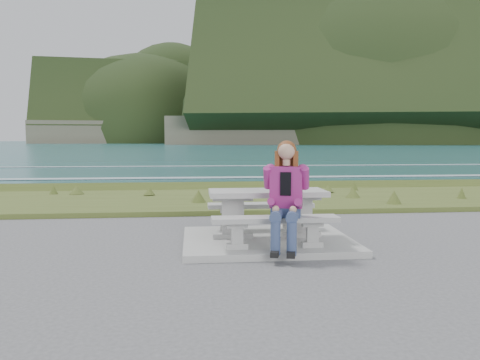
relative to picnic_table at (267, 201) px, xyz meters
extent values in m
cube|color=gray|center=(0.00, 0.00, -0.63)|extent=(2.60, 2.10, 0.10)
cube|color=gray|center=(-0.54, 0.00, -0.54)|extent=(0.62, 0.12, 0.08)
cube|color=gray|center=(-0.54, 0.00, -0.25)|extent=(0.34, 0.09, 0.51)
cube|color=gray|center=(-0.54, 0.00, 0.05)|extent=(0.62, 0.12, 0.08)
cube|color=gray|center=(0.54, 0.00, -0.54)|extent=(0.62, 0.12, 0.08)
cube|color=gray|center=(0.54, 0.00, -0.25)|extent=(0.34, 0.09, 0.51)
cube|color=gray|center=(0.54, 0.00, 0.05)|extent=(0.62, 0.12, 0.08)
cube|color=gray|center=(0.00, 0.00, 0.13)|extent=(1.80, 0.75, 0.08)
cube|color=gray|center=(-0.54, -0.70, -0.54)|extent=(0.30, 0.12, 0.08)
cube|color=gray|center=(-0.54, -0.70, -0.39)|extent=(0.17, 0.09, 0.22)
cube|color=gray|center=(-0.54, -0.70, -0.24)|extent=(0.30, 0.12, 0.08)
cube|color=gray|center=(0.54, -0.70, -0.54)|extent=(0.30, 0.12, 0.08)
cube|color=gray|center=(0.54, -0.70, -0.39)|extent=(0.17, 0.09, 0.22)
cube|color=gray|center=(0.54, -0.70, -0.24)|extent=(0.30, 0.12, 0.08)
cube|color=gray|center=(0.00, -0.70, -0.17)|extent=(1.80, 0.35, 0.07)
cube|color=gray|center=(-0.54, 0.70, -0.54)|extent=(0.30, 0.12, 0.08)
cube|color=gray|center=(-0.54, 0.70, -0.39)|extent=(0.17, 0.09, 0.22)
cube|color=gray|center=(-0.54, 0.70, -0.24)|extent=(0.30, 0.12, 0.08)
cube|color=gray|center=(0.54, 0.70, -0.54)|extent=(0.30, 0.12, 0.08)
cube|color=gray|center=(0.54, 0.70, -0.39)|extent=(0.17, 0.09, 0.22)
cube|color=gray|center=(0.54, 0.70, -0.24)|extent=(0.30, 0.12, 0.08)
cube|color=gray|center=(0.00, 0.70, -0.17)|extent=(1.80, 0.35, 0.07)
cube|color=#40501E|center=(0.00, 5.00, -0.68)|extent=(160.00, 4.50, 0.22)
cube|color=#5E5747|center=(0.00, 7.90, -0.68)|extent=(160.00, 0.80, 2.20)
plane|color=#1F5559|center=(0.00, 430.00, -2.48)|extent=(1600.00, 1600.00, 0.00)
cube|color=silver|center=(0.00, 14.00, -2.42)|extent=(220.00, 3.00, 0.06)
cube|color=silver|center=(0.00, 22.00, -2.42)|extent=(220.00, 2.00, 0.06)
cube|color=silver|center=(0.00, 34.00, -2.42)|extent=(220.00, 1.40, 0.06)
cube|color=silver|center=(0.00, 52.00, -2.42)|extent=(220.00, 1.00, 0.06)
cube|color=#5E5747|center=(130.00, 330.00, 6.52)|extent=(296.14, 193.70, 18.00)
ellipsoid|color=black|center=(130.00, 330.00, 9.52)|extent=(311.77, 210.10, 216.68)
cube|color=#5E5747|center=(-40.00, 440.00, 6.52)|extent=(201.55, 149.04, 18.00)
ellipsoid|color=black|center=(-40.00, 440.00, 9.52)|extent=(211.86, 162.91, 140.21)
cube|color=#324C70|center=(0.09, -0.93, -0.29)|extent=(0.60, 0.86, 0.58)
cube|color=#972270|center=(0.16, -0.68, 0.29)|extent=(0.51, 0.37, 0.58)
sphere|color=tan|center=(0.15, -0.70, 0.79)|extent=(0.25, 0.25, 0.25)
sphere|color=#602A16|center=(0.16, -0.67, 0.80)|extent=(0.27, 0.27, 0.27)
camera|label=1|loc=(-1.16, -7.14, 0.96)|focal=35.00mm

